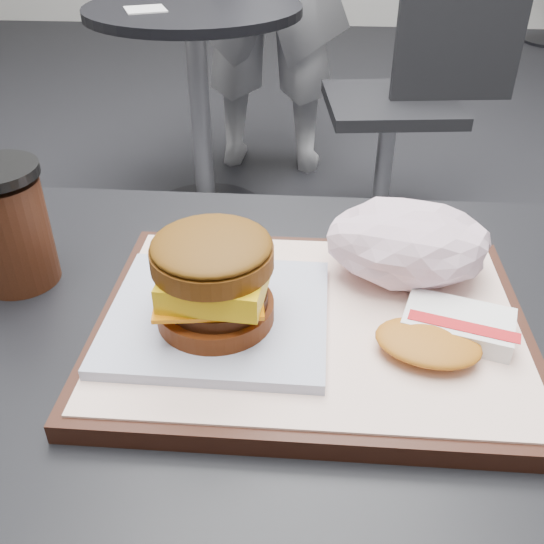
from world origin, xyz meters
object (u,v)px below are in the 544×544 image
at_px(customer_table, 247,483).
at_px(neighbor_table, 197,68).
at_px(breakfast_sandwich, 215,288).
at_px(coffee_cup, 9,228).
at_px(hash_brown, 445,332).
at_px(crumpled_wrapper, 409,243).
at_px(serving_tray, 312,325).
at_px(neighbor_chair, 413,89).

height_order(customer_table, neighbor_table, customer_table).
distance_m(breakfast_sandwich, neighbor_table, 1.70).
bearing_deg(coffee_cup, hash_brown, -12.57).
relative_size(breakfast_sandwich, crumpled_wrapper, 1.24).
bearing_deg(breakfast_sandwich, hash_brown, -2.42).
bearing_deg(coffee_cup, customer_table, -21.07).
relative_size(serving_tray, neighbor_chair, 0.43).
bearing_deg(crumpled_wrapper, breakfast_sandwich, -151.16).
xyz_separation_m(hash_brown, neighbor_chair, (0.20, 1.61, -0.29)).
bearing_deg(neighbor_chair, customer_table, -102.97).
height_order(customer_table, coffee_cup, coffee_cup).
bearing_deg(neighbor_table, serving_tray, -75.83).
distance_m(neighbor_table, neighbor_chair, 0.72).
distance_m(crumpled_wrapper, coffee_cup, 0.39).
xyz_separation_m(serving_tray, neighbor_table, (-0.41, 1.62, -0.23)).
bearing_deg(crumpled_wrapper, neighbor_chair, 81.64).
distance_m(hash_brown, neighbor_table, 1.75).
bearing_deg(neighbor_table, coffee_cup, -85.85).
bearing_deg(crumpled_wrapper, neighbor_table, 107.88).
xyz_separation_m(customer_table, breakfast_sandwich, (-0.02, 0.01, 0.24)).
height_order(neighbor_table, neighbor_chair, neighbor_chair).
bearing_deg(customer_table, serving_tray, 23.28).
height_order(hash_brown, crumpled_wrapper, crumpled_wrapper).
height_order(crumpled_wrapper, coffee_cup, coffee_cup).
distance_m(breakfast_sandwich, crumpled_wrapper, 0.20).
relative_size(customer_table, neighbor_chair, 0.91).
height_order(coffee_cup, neighbor_chair, coffee_cup).
distance_m(breakfast_sandwich, neighbor_chair, 1.68).
height_order(customer_table, serving_tray, serving_tray).
bearing_deg(coffee_cup, neighbor_table, 94.15).
bearing_deg(serving_tray, neighbor_chair, 78.90).
height_order(crumpled_wrapper, neighbor_chair, neighbor_chair).
bearing_deg(serving_tray, crumpled_wrapper, 40.80).
relative_size(breakfast_sandwich, hash_brown, 1.47).
bearing_deg(breakfast_sandwich, crumpled_wrapper, 28.84).
distance_m(serving_tray, neighbor_table, 1.69).
relative_size(serving_tray, coffee_cup, 3.05).
bearing_deg(neighbor_chair, serving_tray, -101.10).
bearing_deg(coffee_cup, neighbor_chair, 68.19).
distance_m(serving_tray, neighbor_chair, 1.64).
bearing_deg(hash_brown, neighbor_table, 107.52).
relative_size(customer_table, serving_tray, 2.11).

